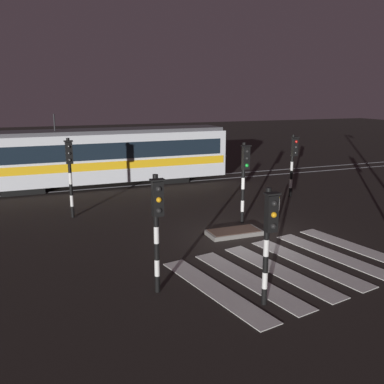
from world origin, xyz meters
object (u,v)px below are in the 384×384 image
traffic_light_median_centre (244,171)px  traffic_light_corner_far_left (70,166)px  tram (98,156)px  traffic_light_corner_near_left (157,217)px  bollard_island_edge (278,209)px  traffic_light_corner_far_right (293,156)px  traffic_light_kerb_mid_left (269,230)px

traffic_light_median_centre → traffic_light_corner_far_left: traffic_light_corner_far_left is taller
tram → traffic_light_corner_near_left: bearing=-93.1°
bollard_island_edge → tram: bearing=120.3°
bollard_island_edge → traffic_light_median_centre: bearing=166.1°
traffic_light_median_centre → traffic_light_corner_far_left: bearing=152.6°
traffic_light_median_centre → traffic_light_corner_far_right: traffic_light_median_centre is taller
traffic_light_kerb_mid_left → traffic_light_corner_far_right: (7.28, 9.64, 0.10)m
traffic_light_corner_near_left → traffic_light_corner_far_left: 8.27m
traffic_light_corner_near_left → tram: bearing=86.9°
tram → traffic_light_median_centre: bearing=-65.5°
traffic_light_median_centre → traffic_light_kerb_mid_left: 7.04m
traffic_light_corner_far_right → bollard_island_edge: (-3.07, -3.52, -1.55)m
traffic_light_median_centre → traffic_light_corner_near_left: bearing=-136.8°
traffic_light_corner_far_right → traffic_light_corner_near_left: bearing=-140.3°
traffic_light_corner_far_right → bollard_island_edge: size_ratio=2.88×
traffic_light_corner_far_left → traffic_light_kerb_mid_left: bearing=-69.4°
tram → bollard_island_edge: 11.49m
traffic_light_corner_near_left → traffic_light_median_centre: bearing=43.2°
traffic_light_corner_far_right → bollard_island_edge: 4.92m
traffic_light_corner_near_left → tram: 14.35m
traffic_light_corner_far_left → bollard_island_edge: 8.89m
traffic_light_corner_far_right → tram: tram is taller
traffic_light_corner_near_left → bollard_island_edge: traffic_light_corner_near_left is taller
traffic_light_corner_near_left → bollard_island_edge: size_ratio=2.91×
traffic_light_corner_near_left → traffic_light_corner_far_right: traffic_light_corner_near_left is taller
tram → bollard_island_edge: bearing=-59.7°
traffic_light_median_centre → tram: (-4.33, 9.51, -0.45)m
traffic_light_median_centre → bollard_island_edge: size_ratio=3.00×
traffic_light_median_centre → traffic_light_kerb_mid_left: (-2.79, -6.47, -0.19)m
traffic_light_corner_near_left → traffic_light_median_centre: size_ratio=0.97×
traffic_light_corner_far_left → traffic_light_kerb_mid_left: size_ratio=1.13×
traffic_light_corner_far_left → tram: tram is taller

